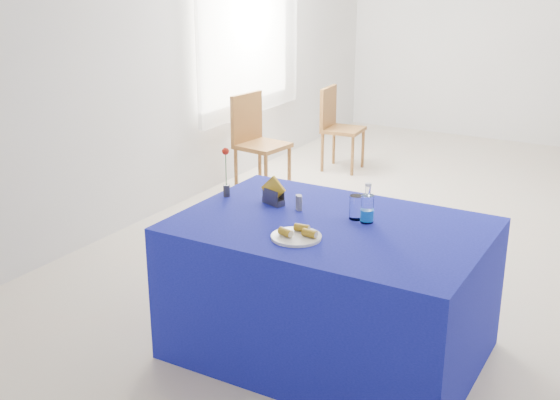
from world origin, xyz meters
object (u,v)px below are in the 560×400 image
Objects in this scene: chair_win_a at (255,136)px; chair_win_b at (336,122)px; water_bottle at (367,210)px; blue_table at (330,289)px; plate at (296,237)px.

chair_win_b is (0.32, 1.06, -0.04)m from chair_win_a.
blue_table is at bearing -145.27° from water_bottle.
chair_win_b is at bearing 117.88° from water_bottle.
water_bottle is (0.15, 0.11, 0.45)m from blue_table.
water_bottle is 0.23× the size of chair_win_a.
chair_win_b is (-1.53, 3.28, 0.11)m from blue_table.
water_bottle reaches higher than blue_table.
plate is at bearing -102.39° from blue_table.
chair_win_a is (-1.84, 2.22, 0.15)m from blue_table.
water_bottle reaches higher than chair_win_b.
plate is 3.86m from chair_win_b.
chair_win_b reaches higher than blue_table.
chair_win_b is at bearing -9.37° from chair_win_a.
water_bottle is at bearing -156.75° from chair_win_b.
chair_win_b is at bearing 112.39° from plate.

